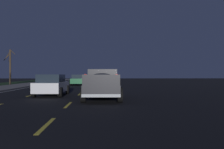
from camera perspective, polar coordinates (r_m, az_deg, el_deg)
ground at (r=30.05m, az=-9.18°, el=-2.96°), size 144.00×144.00×0.00m
sidewalk_shoulder at (r=31.76m, az=-22.67°, el=-2.69°), size 108.00×4.00×0.12m
lane_markings at (r=33.49m, az=-13.87°, el=-2.65°), size 108.00×7.04×0.01m
pickup_truck at (r=15.24m, az=-2.25°, el=-2.09°), size 5.48×2.40×1.87m
sedan_white at (r=18.40m, az=-13.82°, el=-2.35°), size 4.44×2.09×1.54m
sedan_green at (r=35.88m, az=-7.84°, el=-1.23°), size 4.44×2.09×1.54m
bare_tree_far at (r=41.92m, az=-22.64°, el=1.94°), size 1.68×2.01×5.57m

